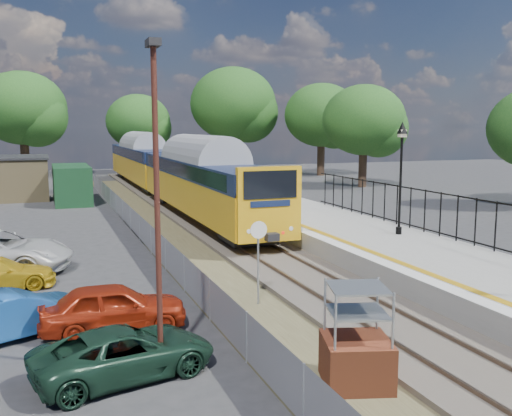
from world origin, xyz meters
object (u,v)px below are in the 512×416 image
speed_sign (258,249)px  car_blue (17,314)px  carpark_lamp (157,190)px  car_red (113,307)px  brick_plinth (357,338)px  train (165,167)px  car_green (125,353)px  victorian_lamp_north (402,151)px

speed_sign → car_blue: (-6.61, -0.18, -1.13)m
speed_sign → car_blue: 6.71m
carpark_lamp → car_red: carpark_lamp is taller
carpark_lamp → car_red: (-0.64, 3.06, -3.36)m
brick_plinth → speed_sign: bearing=90.0°
train → carpark_lamp: bearing=-101.8°
brick_plinth → carpark_lamp: bearing=151.5°
speed_sign → car_green: (-4.37, -3.53, -1.18)m
victorian_lamp_north → train: (-5.30, 21.51, -1.96)m
victorian_lamp_north → car_red: (-12.07, -4.87, -3.66)m
victorian_lamp_north → car_blue: bearing=-162.9°
carpark_lamp → speed_sign: bearing=45.3°
victorian_lamp_north → speed_sign: 9.25m
car_green → car_blue: car_blue is taller
carpark_lamp → car_red: 4.59m
carpark_lamp → car_red: size_ratio=1.87×
speed_sign → car_red: speed_sign is taller
brick_plinth → car_blue: brick_plinth is taller
car_red → victorian_lamp_north: bearing=-67.1°
car_red → car_blue: size_ratio=1.04×
brick_plinth → victorian_lamp_north: bearing=51.8°
car_blue → speed_sign: bearing=-113.5°
victorian_lamp_north → brick_plinth: bearing=-128.2°
train → car_red: 27.29m
victorian_lamp_north → car_red: size_ratio=1.23×
brick_plinth → car_green: bearing=154.1°
train → speed_sign: (-2.50, -25.77, -0.62)m
train → brick_plinth: train is taller
speed_sign → carpark_lamp: bearing=-135.8°
victorian_lamp_north → train: 22.24m
speed_sign → car_red: bearing=-173.0°
victorian_lamp_north → carpark_lamp: carpark_lamp is taller
car_green → car_red: (0.10, 2.91, 0.10)m
victorian_lamp_north → car_blue: size_ratio=1.27×
train → brick_plinth: (-2.50, -31.42, -1.31)m
victorian_lamp_north → car_green: size_ratio=1.19×
victorian_lamp_north → car_red: victorian_lamp_north is taller
car_blue → car_green: bearing=-171.2°
victorian_lamp_north → car_blue: victorian_lamp_north is taller
carpark_lamp → car_green: bearing=168.5°
victorian_lamp_north → speed_sign: victorian_lamp_north is taller
speed_sign → car_green: size_ratio=0.66×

